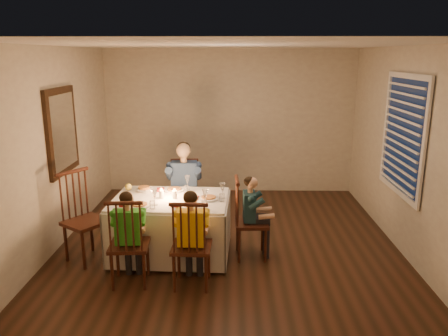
{
  "coord_description": "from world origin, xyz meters",
  "views": [
    {
      "loc": [
        0.06,
        -5.4,
        2.49
      ],
      "look_at": [
        -0.06,
        0.15,
        1.04
      ],
      "focal_mm": 35.0,
      "sensor_mm": 36.0,
      "label": 1
    }
  ],
  "objects_px": {
    "child_green": "(132,283)",
    "child_yellow": "(192,285)",
    "chair_extra": "(89,259)",
    "chair_adult": "(185,229)",
    "chair_near_right": "(192,285)",
    "adult": "(185,229)",
    "chair_end": "(251,256)",
    "child_teal": "(251,256)",
    "serving_bowl": "(144,190)",
    "dining_table": "(171,215)",
    "chair_near_left": "(132,283)"
  },
  "relations": [
    {
      "from": "chair_near_left",
      "to": "chair_end",
      "type": "bearing_deg",
      "value": -157.05
    },
    {
      "from": "child_green",
      "to": "child_yellow",
      "type": "distance_m",
      "value": 0.69
    },
    {
      "from": "chair_extra",
      "to": "adult",
      "type": "xyz_separation_m",
      "value": [
        1.1,
        0.99,
        0.0
      ]
    },
    {
      "from": "adult",
      "to": "child_yellow",
      "type": "height_order",
      "value": "adult"
    },
    {
      "from": "adult",
      "to": "child_teal",
      "type": "bearing_deg",
      "value": -45.24
    },
    {
      "from": "chair_near_right",
      "to": "chair_near_left",
      "type": "bearing_deg",
      "value": -0.72
    },
    {
      "from": "child_green",
      "to": "chair_adult",
      "type": "bearing_deg",
      "value": -109.97
    },
    {
      "from": "chair_extra",
      "to": "dining_table",
      "type": "bearing_deg",
      "value": -44.53
    },
    {
      "from": "dining_table",
      "to": "chair_adult",
      "type": "height_order",
      "value": "dining_table"
    },
    {
      "from": "chair_near_left",
      "to": "child_yellow",
      "type": "bearing_deg",
      "value": 173.32
    },
    {
      "from": "chair_near_left",
      "to": "chair_end",
      "type": "distance_m",
      "value": 1.54
    },
    {
      "from": "chair_adult",
      "to": "serving_bowl",
      "type": "height_order",
      "value": "serving_bowl"
    },
    {
      "from": "adult",
      "to": "child_green",
      "type": "distance_m",
      "value": 1.61
    },
    {
      "from": "chair_extra",
      "to": "chair_end",
      "type": "bearing_deg",
      "value": -50.24
    },
    {
      "from": "child_yellow",
      "to": "chair_adult",
      "type": "bearing_deg",
      "value": -79.22
    },
    {
      "from": "chair_adult",
      "to": "chair_end",
      "type": "distance_m",
      "value": 1.26
    },
    {
      "from": "chair_near_right",
      "to": "child_yellow",
      "type": "height_order",
      "value": "child_yellow"
    },
    {
      "from": "child_teal",
      "to": "chair_extra",
      "type": "bearing_deg",
      "value": 91.05
    },
    {
      "from": "chair_adult",
      "to": "chair_near_right",
      "type": "height_order",
      "value": "same"
    },
    {
      "from": "chair_adult",
      "to": "chair_near_right",
      "type": "bearing_deg",
      "value": -83.78
    },
    {
      "from": "chair_near_left",
      "to": "serving_bowl",
      "type": "xyz_separation_m",
      "value": [
        -0.02,
        1.0,
        0.78
      ]
    },
    {
      "from": "child_yellow",
      "to": "serving_bowl",
      "type": "xyz_separation_m",
      "value": [
        -0.71,
        1.03,
        0.78
      ]
    },
    {
      "from": "serving_bowl",
      "to": "chair_extra",
      "type": "bearing_deg",
      "value": -145.82
    },
    {
      "from": "child_yellow",
      "to": "child_teal",
      "type": "bearing_deg",
      "value": -131.1
    },
    {
      "from": "chair_end",
      "to": "adult",
      "type": "bearing_deg",
      "value": 44.64
    },
    {
      "from": "child_green",
      "to": "child_teal",
      "type": "xyz_separation_m",
      "value": [
        1.37,
        0.7,
        0.0
      ]
    },
    {
      "from": "chair_adult",
      "to": "child_green",
      "type": "xyz_separation_m",
      "value": [
        -0.44,
        -1.55,
        0.0
      ]
    },
    {
      "from": "chair_extra",
      "to": "serving_bowl",
      "type": "height_order",
      "value": "serving_bowl"
    },
    {
      "from": "dining_table",
      "to": "serving_bowl",
      "type": "xyz_separation_m",
      "value": [
        -0.38,
        0.26,
        0.24
      ]
    },
    {
      "from": "chair_end",
      "to": "child_teal",
      "type": "relative_size",
      "value": 0.98
    },
    {
      "from": "dining_table",
      "to": "chair_near_left",
      "type": "relative_size",
      "value": 1.45
    },
    {
      "from": "chair_adult",
      "to": "child_yellow",
      "type": "distance_m",
      "value": 1.6
    },
    {
      "from": "chair_adult",
      "to": "chair_end",
      "type": "bearing_deg",
      "value": -45.24
    },
    {
      "from": "child_teal",
      "to": "chair_near_right",
      "type": "bearing_deg",
      "value": 134.23
    },
    {
      "from": "chair_near_left",
      "to": "chair_near_right",
      "type": "relative_size",
      "value": 1.0
    },
    {
      "from": "dining_table",
      "to": "serving_bowl",
      "type": "relative_size",
      "value": 7.76
    },
    {
      "from": "chair_near_right",
      "to": "dining_table",
      "type": "bearing_deg",
      "value": -64.72
    },
    {
      "from": "adult",
      "to": "child_yellow",
      "type": "xyz_separation_m",
      "value": [
        0.25,
        -1.58,
        0.0
      ]
    },
    {
      "from": "dining_table",
      "to": "child_green",
      "type": "height_order",
      "value": "dining_table"
    },
    {
      "from": "chair_extra",
      "to": "child_yellow",
      "type": "xyz_separation_m",
      "value": [
        1.35,
        -0.59,
        0.0
      ]
    },
    {
      "from": "child_yellow",
      "to": "adult",
      "type": "bearing_deg",
      "value": -79.22
    },
    {
      "from": "serving_bowl",
      "to": "child_yellow",
      "type": "bearing_deg",
      "value": -55.42
    },
    {
      "from": "chair_end",
      "to": "child_green",
      "type": "relative_size",
      "value": 0.95
    },
    {
      "from": "child_green",
      "to": "child_teal",
      "type": "distance_m",
      "value": 1.54
    },
    {
      "from": "child_teal",
      "to": "adult",
      "type": "bearing_deg",
      "value": 44.64
    },
    {
      "from": "child_teal",
      "to": "serving_bowl",
      "type": "distance_m",
      "value": 1.62
    },
    {
      "from": "chair_extra",
      "to": "child_green",
      "type": "bearing_deg",
      "value": -94.38
    },
    {
      "from": "chair_extra",
      "to": "chair_near_right",
      "type": "bearing_deg",
      "value": -77.78
    },
    {
      "from": "chair_adult",
      "to": "adult",
      "type": "bearing_deg",
      "value": 0.0
    },
    {
      "from": "chair_near_right",
      "to": "chair_end",
      "type": "distance_m",
      "value": 1.0
    }
  ]
}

